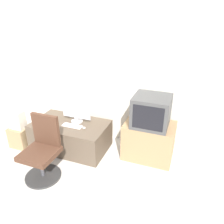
{
  "coord_description": "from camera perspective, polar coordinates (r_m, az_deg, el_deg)",
  "views": [
    {
      "loc": [
        1.48,
        -1.93,
        2.16
      ],
      "look_at": [
        0.41,
        0.89,
        0.71
      ],
      "focal_mm": 35.0,
      "sensor_mm": 36.0,
      "label": 1
    }
  ],
  "objects": [
    {
      "name": "mouse",
      "position": [
        3.41,
        -7.33,
        -4.16
      ],
      "size": [
        0.05,
        0.04,
        0.03
      ],
      "color": "silver",
      "rests_on": "desk"
    },
    {
      "name": "cardboard_box_lower",
      "position": [
        4.05,
        -22.79,
        -5.97
      ],
      "size": [
        0.31,
        0.28,
        0.35
      ],
      "color": "#A3845B",
      "rests_on": "ground_plane"
    },
    {
      "name": "crt_tv",
      "position": [
        3.2,
        10.23,
        0.22
      ],
      "size": [
        0.52,
        0.49,
        0.45
      ],
      "color": "#474747",
      "rests_on": "side_stand"
    },
    {
      "name": "side_stand",
      "position": [
        3.48,
        9.58,
        -7.36
      ],
      "size": [
        0.76,
        0.52,
        0.58
      ],
      "color": "#A37F56",
      "rests_on": "ground_plane"
    },
    {
      "name": "keyboard",
      "position": [
        3.52,
        -10.36,
        -3.58
      ],
      "size": [
        0.32,
        0.11,
        0.01
      ],
      "color": "white",
      "rests_on": "desk"
    },
    {
      "name": "office_chair",
      "position": [
        3.17,
        -17.72,
        -10.03
      ],
      "size": [
        0.5,
        0.5,
        0.89
      ],
      "color": "#333333",
      "rests_on": "ground_plane"
    },
    {
      "name": "desk",
      "position": [
        3.73,
        -10.68,
        -6.03
      ],
      "size": [
        1.22,
        0.7,
        0.46
      ],
      "color": "brown",
      "rests_on": "ground_plane"
    },
    {
      "name": "ground_plane",
      "position": [
        3.26,
        -13.0,
        -16.82
      ],
      "size": [
        12.0,
        12.0,
        0.0
      ],
      "primitive_type": "plane",
      "color": "beige"
    },
    {
      "name": "wall_back",
      "position": [
        3.68,
        -3.71,
        12.0
      ],
      "size": [
        4.4,
        0.05,
        2.6
      ],
      "color": "silver",
      "rests_on": "ground_plane"
    },
    {
      "name": "main_monitor",
      "position": [
        3.55,
        -9.37,
        0.69
      ],
      "size": [
        0.5,
        0.19,
        0.45
      ],
      "color": "#B2B2B7",
      "rests_on": "desk"
    },
    {
      "name": "cardboard_box_upper",
      "position": [
        3.9,
        -23.59,
        -1.84
      ],
      "size": [
        0.25,
        0.17,
        0.3
      ],
      "color": "beige",
      "rests_on": "cardboard_box_lower"
    }
  ]
}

